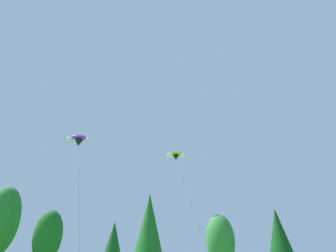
# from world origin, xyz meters

# --- Properties ---
(treeline_tree_b) EXTENTS (5.96, 5.96, 15.41)m
(treeline_tree_b) POSITION_xyz_m (-34.49, 46.65, 9.33)
(treeline_tree_b) COLOR #472D19
(treeline_tree_b) RESTS_ON ground_plane
(treeline_tree_c) EXTENTS (4.77, 4.77, 11.01)m
(treeline_tree_c) POSITION_xyz_m (-25.53, 48.02, 6.67)
(treeline_tree_c) COLOR #472D19
(treeline_tree_c) RESTS_ON ground_plane
(treeline_tree_d) EXTENTS (3.55, 3.55, 8.87)m
(treeline_tree_d) POSITION_xyz_m (-13.98, 49.34, 5.55)
(treeline_tree_d) COLOR #472D19
(treeline_tree_d) RESTS_ON ground_plane
(treeline_tree_e) EXTENTS (4.34, 4.34, 12.44)m
(treeline_tree_e) POSITION_xyz_m (-6.71, 45.50, 7.79)
(treeline_tree_e) COLOR #472D19
(treeline_tree_e) RESTS_ON ground_plane
(treeline_tree_f) EXTENTS (4.31, 4.31, 9.31)m
(treeline_tree_f) POSITION_xyz_m (3.62, 48.86, 5.63)
(treeline_tree_f) COLOR #472D19
(treeline_tree_f) RESTS_ON ground_plane
(treeline_tree_g) EXTENTS (3.67, 3.67, 9.39)m
(treeline_tree_g) POSITION_xyz_m (11.68, 45.65, 5.88)
(treeline_tree_g) COLOR #472D19
(treeline_tree_g) RESTS_ON ground_plane
(parafoil_kite_high_purple) EXTENTS (10.04, 11.56, 15.77)m
(parafoil_kite_high_purple) POSITION_xyz_m (-12.49, 32.33, 16.65)
(parafoil_kite_high_purple) COLOR purple
(parafoil_kite_mid_lime_white) EXTENTS (9.10, 20.84, 19.85)m
(parafoil_kite_mid_lime_white) POSITION_xyz_m (-3.29, 50.03, 20.16)
(parafoil_kite_mid_lime_white) COLOR #93D633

